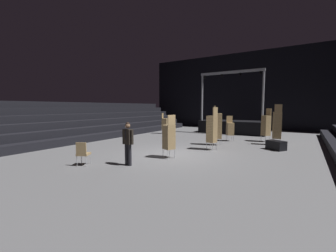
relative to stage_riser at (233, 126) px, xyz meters
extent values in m
cube|color=slate|center=(0.00, -10.50, -0.70)|extent=(22.00, 30.00, 0.10)
cube|color=black|center=(0.00, 4.50, 3.35)|extent=(22.00, 0.30, 8.00)
cube|color=black|center=(-6.88, -9.50, -0.42)|extent=(0.75, 24.00, 0.45)
cube|color=black|center=(-7.62, -9.50, 0.03)|extent=(0.75, 24.00, 0.45)
cube|color=black|center=(-8.38, -9.50, 0.48)|extent=(0.75, 24.00, 0.45)
cube|color=black|center=(-9.12, -9.50, 0.93)|extent=(0.75, 24.00, 0.45)
cube|color=black|center=(-9.88, -9.50, 1.38)|extent=(0.75, 24.00, 0.45)
cube|color=black|center=(-10.62, -9.50, 1.83)|extent=(0.75, 24.00, 0.45)
cube|color=black|center=(0.00, 0.03, -0.10)|extent=(5.61, 2.64, 1.09)
cylinder|color=#9EA0A8|center=(-2.56, -1.04, 2.50)|extent=(0.16, 0.16, 4.11)
cylinder|color=#9EA0A8|center=(2.56, -1.04, 2.50)|extent=(0.16, 0.16, 4.11)
cube|color=#9EA0A8|center=(0.00, -1.04, 4.55)|extent=(5.31, 0.20, 0.20)
cylinder|color=black|center=(-2.31, -1.04, 4.33)|extent=(0.18, 0.18, 0.22)
cylinder|color=black|center=(-0.77, -1.04, 4.33)|extent=(0.18, 0.18, 0.22)
cylinder|color=black|center=(0.77, -1.04, 4.33)|extent=(0.18, 0.18, 0.22)
cylinder|color=black|center=(2.31, -1.04, 4.33)|extent=(0.18, 0.18, 0.22)
cylinder|color=black|center=(-0.39, -13.04, -0.22)|extent=(0.15, 0.15, 0.85)
cylinder|color=black|center=(-0.57, -13.02, -0.22)|extent=(0.15, 0.15, 0.85)
cube|color=silver|center=(-0.49, -13.09, 0.50)|extent=(0.19, 0.12, 0.60)
cube|color=black|center=(-0.48, -13.03, 0.50)|extent=(0.43, 0.28, 0.60)
cube|color=black|center=(-0.50, -13.14, 0.57)|extent=(0.06, 0.02, 0.38)
cylinder|color=black|center=(-0.25, -13.06, 0.51)|extent=(0.11, 0.11, 0.55)
cylinder|color=black|center=(-0.72, -13.00, 0.51)|extent=(0.11, 0.11, 0.55)
sphere|color=#936B4C|center=(-0.48, -13.03, 0.94)|extent=(0.20, 0.20, 0.20)
sphere|color=black|center=(-0.48, -13.03, 0.99)|extent=(0.16, 0.16, 0.16)
cylinder|color=#B2B5BA|center=(0.94, -8.40, -0.45)|extent=(0.02, 0.02, 0.40)
cylinder|color=#B2B5BA|center=(1.02, -8.03, -0.45)|extent=(0.02, 0.02, 0.40)
cylinder|color=#B2B5BA|center=(1.31, -8.48, -0.45)|extent=(0.02, 0.02, 0.40)
cylinder|color=#B2B5BA|center=(1.39, -8.11, -0.45)|extent=(0.02, 0.02, 0.40)
cube|color=#A38456|center=(1.16, -8.25, -0.20)|extent=(0.52, 0.52, 0.08)
cube|color=#A38456|center=(1.16, -8.25, -0.12)|extent=(0.52, 0.52, 0.08)
cube|color=#A38456|center=(1.16, -8.25, -0.03)|extent=(0.52, 0.52, 0.08)
cube|color=#A38456|center=(1.16, -8.25, 0.05)|extent=(0.52, 0.52, 0.08)
cube|color=#A38456|center=(1.16, -8.25, 0.14)|extent=(0.52, 0.52, 0.08)
cube|color=#A38456|center=(1.16, -8.25, 0.22)|extent=(0.52, 0.52, 0.08)
cube|color=#A38456|center=(1.16, -8.25, 0.31)|extent=(0.52, 0.52, 0.08)
cube|color=#A38456|center=(1.16, -8.25, 0.39)|extent=(0.52, 0.52, 0.08)
cube|color=#A38456|center=(1.16, -8.25, 0.48)|extent=(0.52, 0.52, 0.08)
cube|color=#A38456|center=(1.16, -8.25, 0.56)|extent=(0.52, 0.52, 0.08)
cube|color=#A38456|center=(1.16, -8.25, 0.65)|extent=(0.52, 0.52, 0.08)
cube|color=#A38456|center=(1.16, -8.25, 0.73)|extent=(0.52, 0.52, 0.08)
cube|color=#A38456|center=(1.16, -8.25, 0.82)|extent=(0.52, 0.52, 0.08)
cube|color=#A38456|center=(1.16, -8.25, 0.90)|extent=(0.52, 0.52, 0.08)
cube|color=#A38456|center=(1.16, -8.25, 0.99)|extent=(0.52, 0.52, 0.08)
cube|color=#A38456|center=(1.16, -8.25, 1.07)|extent=(0.52, 0.52, 0.08)
cube|color=#A38456|center=(1.16, -8.25, 1.16)|extent=(0.52, 0.52, 0.08)
cube|color=#A38456|center=(1.35, -8.29, 1.43)|extent=(0.13, 0.41, 0.46)
cylinder|color=#B2B5BA|center=(3.24, -3.95, -0.45)|extent=(0.02, 0.02, 0.40)
cylinder|color=#B2B5BA|center=(2.94, -3.72, -0.45)|extent=(0.02, 0.02, 0.40)
cylinder|color=#B2B5BA|center=(3.47, -3.65, -0.45)|extent=(0.02, 0.02, 0.40)
cylinder|color=#B2B5BA|center=(3.17, -3.41, -0.45)|extent=(0.02, 0.02, 0.40)
cube|color=#A38456|center=(3.21, -3.68, -0.20)|extent=(0.62, 0.62, 0.08)
cube|color=#A38456|center=(3.21, -3.68, -0.12)|extent=(0.62, 0.62, 0.08)
cube|color=#A38456|center=(3.21, -3.68, -0.03)|extent=(0.62, 0.62, 0.08)
cube|color=#A38456|center=(3.21, -3.68, 0.05)|extent=(0.62, 0.62, 0.08)
cube|color=#A38456|center=(3.21, -3.68, 0.14)|extent=(0.62, 0.62, 0.08)
cube|color=#A38456|center=(3.21, -3.68, 0.22)|extent=(0.62, 0.62, 0.08)
cube|color=#A38456|center=(3.21, -3.68, 0.31)|extent=(0.62, 0.62, 0.08)
cube|color=#A38456|center=(3.21, -3.68, 0.39)|extent=(0.62, 0.62, 0.08)
cube|color=#A38456|center=(3.21, -3.68, 0.48)|extent=(0.62, 0.62, 0.08)
cube|color=#A38456|center=(3.21, -3.68, 0.56)|extent=(0.62, 0.62, 0.08)
cube|color=#A38456|center=(3.21, -3.68, 0.65)|extent=(0.62, 0.62, 0.08)
cube|color=#A38456|center=(3.21, -3.68, 0.73)|extent=(0.62, 0.62, 0.08)
cube|color=#A38456|center=(3.21, -3.68, 0.82)|extent=(0.62, 0.62, 0.08)
cube|color=#A38456|center=(3.21, -3.68, 0.90)|extent=(0.62, 0.62, 0.08)
cube|color=#A38456|center=(3.21, -3.68, 0.99)|extent=(0.62, 0.62, 0.08)
cube|color=#A38456|center=(3.21, -3.68, 1.07)|extent=(0.62, 0.62, 0.08)
cube|color=#A38456|center=(3.33, -3.53, 1.34)|extent=(0.35, 0.29, 0.46)
cylinder|color=#B2B5BA|center=(1.38, -4.75, -0.45)|extent=(0.02, 0.02, 0.40)
cylinder|color=#B2B5BA|center=(1.06, -4.96, -0.45)|extent=(0.02, 0.02, 0.40)
cylinder|color=#B2B5BA|center=(1.17, -4.43, -0.45)|extent=(0.02, 0.02, 0.40)
cylinder|color=#B2B5BA|center=(0.85, -4.64, -0.45)|extent=(0.02, 0.02, 0.40)
cube|color=#A38456|center=(1.11, -4.69, -0.20)|extent=(0.61, 0.61, 0.08)
cube|color=#A38456|center=(1.11, -4.69, -0.12)|extent=(0.61, 0.61, 0.08)
cube|color=#A38456|center=(1.11, -4.69, -0.03)|extent=(0.61, 0.61, 0.08)
cube|color=#A38456|center=(1.11, -4.69, 0.05)|extent=(0.61, 0.61, 0.08)
cube|color=#A38456|center=(1.11, -4.69, 0.14)|extent=(0.61, 0.61, 0.08)
cube|color=#A38456|center=(1.11, -4.69, 0.22)|extent=(0.61, 0.61, 0.08)
cube|color=#A38456|center=(1.11, -4.69, 0.31)|extent=(0.61, 0.61, 0.08)
cube|color=#A38456|center=(1.11, -4.69, 0.39)|extent=(0.61, 0.61, 0.08)
cube|color=#A38456|center=(1.11, -4.69, 0.48)|extent=(0.61, 0.61, 0.08)
cube|color=#A38456|center=(1.11, -4.69, 0.56)|extent=(0.61, 0.61, 0.08)
cube|color=#A38456|center=(1.00, -4.53, 0.83)|extent=(0.37, 0.26, 0.46)
cylinder|color=#B2B5BA|center=(1.01, -6.45, -0.45)|extent=(0.02, 0.02, 0.40)
cylinder|color=#B2B5BA|center=(1.20, -6.78, -0.45)|extent=(0.02, 0.02, 0.40)
cylinder|color=#B2B5BA|center=(0.68, -6.63, -0.45)|extent=(0.02, 0.02, 0.40)
cylinder|color=#B2B5BA|center=(0.87, -6.96, -0.45)|extent=(0.02, 0.02, 0.40)
cube|color=#A38456|center=(0.94, -6.70, -0.20)|extent=(0.60, 0.60, 0.08)
cube|color=#A38456|center=(0.94, -6.70, -0.12)|extent=(0.60, 0.60, 0.08)
cube|color=#A38456|center=(0.94, -6.70, -0.03)|extent=(0.60, 0.60, 0.08)
cube|color=#A38456|center=(0.94, -6.70, 0.05)|extent=(0.60, 0.60, 0.08)
cube|color=#A38456|center=(0.94, -6.70, 0.14)|extent=(0.60, 0.60, 0.08)
cube|color=#A38456|center=(0.94, -6.70, 0.22)|extent=(0.60, 0.60, 0.08)
cube|color=#A38456|center=(0.94, -6.70, 0.31)|extent=(0.60, 0.60, 0.08)
cube|color=#A38456|center=(0.94, -6.70, 0.39)|extent=(0.60, 0.60, 0.08)
cube|color=#A38456|center=(0.94, -6.70, 0.48)|extent=(0.60, 0.60, 0.08)
cube|color=#A38456|center=(0.94, -6.70, 0.56)|extent=(0.60, 0.60, 0.08)
cube|color=#A38456|center=(0.94, -6.70, 0.65)|extent=(0.60, 0.60, 0.08)
cube|color=#A38456|center=(0.94, -6.70, 0.73)|extent=(0.60, 0.60, 0.08)
cube|color=#A38456|center=(0.94, -6.70, 0.82)|extent=(0.60, 0.60, 0.08)
cube|color=#A38456|center=(0.94, -6.70, 0.90)|extent=(0.60, 0.60, 0.08)
cube|color=#A38456|center=(0.94, -6.70, 0.99)|extent=(0.60, 0.60, 0.08)
cube|color=#A38456|center=(0.94, -6.70, 1.07)|extent=(0.60, 0.60, 0.08)
cube|color=#A38456|center=(0.94, -6.70, 1.16)|extent=(0.60, 0.60, 0.08)
cube|color=#A38456|center=(0.94, -6.70, 1.24)|extent=(0.60, 0.60, 0.08)
cube|color=#A38456|center=(0.77, -6.80, 1.51)|extent=(0.24, 0.38, 0.46)
cylinder|color=#B2B5BA|center=(3.74, -4.61, -0.45)|extent=(0.02, 0.02, 0.40)
cylinder|color=#B2B5BA|center=(4.11, -4.52, -0.45)|extent=(0.02, 0.02, 0.40)
cylinder|color=#B2B5BA|center=(3.84, -4.98, -0.45)|extent=(0.02, 0.02, 0.40)
cylinder|color=#B2B5BA|center=(4.21, -4.88, -0.45)|extent=(0.02, 0.02, 0.40)
cube|color=#A38456|center=(3.98, -4.75, -0.20)|extent=(0.54, 0.54, 0.08)
cube|color=#A38456|center=(3.98, -4.75, -0.12)|extent=(0.54, 0.54, 0.08)
cube|color=#A38456|center=(3.98, -4.75, -0.03)|extent=(0.54, 0.54, 0.08)
cube|color=#A38456|center=(3.98, -4.75, 0.05)|extent=(0.54, 0.54, 0.08)
cube|color=#A38456|center=(3.98, -4.75, 0.14)|extent=(0.54, 0.54, 0.08)
cube|color=#A38456|center=(3.98, -4.75, 0.22)|extent=(0.54, 0.54, 0.08)
cube|color=#A38456|center=(3.98, -4.75, 0.31)|extent=(0.54, 0.54, 0.08)
cube|color=#A38456|center=(3.98, -4.75, 0.39)|extent=(0.54, 0.54, 0.08)
cube|color=#A38456|center=(3.98, -4.75, 0.48)|extent=(0.54, 0.54, 0.08)
cube|color=#A38456|center=(3.98, -4.75, 0.56)|extent=(0.54, 0.54, 0.08)
cube|color=#A38456|center=(3.98, -4.75, 0.65)|extent=(0.54, 0.54, 0.08)
cube|color=#A38456|center=(3.98, -4.75, 0.73)|extent=(0.54, 0.54, 0.08)
cube|color=#A38456|center=(3.98, -4.75, 0.82)|extent=(0.54, 0.54, 0.08)
cube|color=#A38456|center=(3.98, -4.75, 0.90)|extent=(0.54, 0.54, 0.08)
cube|color=#A38456|center=(3.98, -4.75, 0.99)|extent=(0.54, 0.54, 0.08)
cube|color=#A38456|center=(3.98, -4.75, 1.07)|extent=(0.54, 0.54, 0.08)
cube|color=#A38456|center=(3.98, -4.75, 1.16)|extent=(0.54, 0.54, 0.08)
cube|color=#A38456|center=(3.98, -4.75, 1.24)|extent=(0.54, 0.54, 0.08)
cube|color=#A38456|center=(3.98, -4.75, 1.33)|extent=(0.54, 0.54, 0.08)
cube|color=#A38456|center=(4.03, -4.94, 1.60)|extent=(0.40, 0.15, 0.46)
cylinder|color=#B2B5BA|center=(-0.05, -11.18, -0.45)|extent=(0.02, 0.02, 0.40)
cylinder|color=#B2B5BA|center=(0.08, -10.83, -0.45)|extent=(0.02, 0.02, 0.40)
cylinder|color=#B2B5BA|center=(0.31, -11.32, -0.45)|extent=(0.02, 0.02, 0.40)
cylinder|color=#B2B5BA|center=(0.44, -10.96, -0.45)|extent=(0.02, 0.02, 0.40)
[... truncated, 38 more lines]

